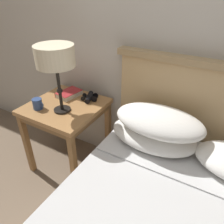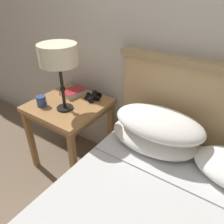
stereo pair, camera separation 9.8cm
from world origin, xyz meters
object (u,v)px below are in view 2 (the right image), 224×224
Objects in this scene: nightstand at (69,112)px; table_lamp at (58,57)px; book_on_nightstand at (73,92)px; coffee_mug at (42,101)px; binoculars_pair at (93,96)px.

nightstand is 1.26× the size of table_lamp.
coffee_mug reaches higher than book_on_nightstand.
binoculars_pair is at bearing 9.49° from book_on_nightstand.
table_lamp is at bearing 21.32° from coffee_mug.
binoculars_pair is (0.08, 0.26, -0.40)m from table_lamp.
nightstand is 3.92× the size of binoculars_pair.
coffee_mug is at bearing -132.58° from nightstand.
table_lamp is at bearing -107.26° from binoculars_pair.
nightstand is 6.22× the size of coffee_mug.
nightstand is at bearing 47.42° from coffee_mug.
binoculars_pair is (0.20, 0.03, 0.00)m from book_on_nightstand.
book_on_nightstand is at bearing -170.51° from binoculars_pair.
table_lamp is at bearing -62.62° from book_on_nightstand.
book_on_nightstand is (-0.07, 0.14, 0.11)m from nightstand.
book_on_nightstand is 1.37× the size of binoculars_pair.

